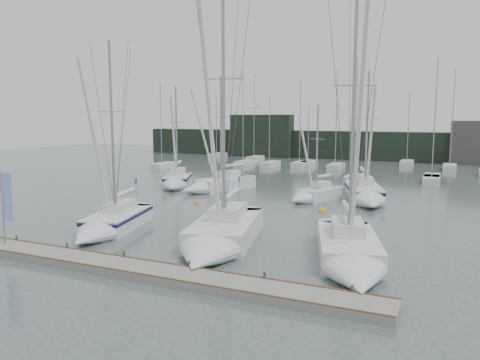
{
  "coord_description": "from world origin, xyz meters",
  "views": [
    {
      "loc": [
        13.56,
        -23.31,
        7.82
      ],
      "look_at": [
        0.62,
        5.0,
        3.52
      ],
      "focal_mm": 35.0,
      "sensor_mm": 36.0,
      "label": 1
    }
  ],
  "objects_px": {
    "sailboat_mid_a": "(176,182)",
    "dock_banner": "(6,201)",
    "sailboat_near_center": "(216,241)",
    "sailboat_mid_d": "(366,196)",
    "buoy_a": "(237,213)",
    "buoy_b": "(322,212)",
    "sailboat_mid_c": "(311,196)",
    "sailboat_near_left": "(107,226)",
    "sailboat_near_right": "(352,259)",
    "buoy_c": "(197,203)",
    "sailboat_mid_b": "(212,186)"
  },
  "relations": [
    {
      "from": "sailboat_near_right",
      "to": "buoy_b",
      "type": "relative_size",
      "value": 24.7
    },
    {
      "from": "buoy_a",
      "to": "buoy_b",
      "type": "bearing_deg",
      "value": 28.57
    },
    {
      "from": "sailboat_mid_a",
      "to": "buoy_a",
      "type": "bearing_deg",
      "value": -62.25
    },
    {
      "from": "sailboat_near_right",
      "to": "buoy_c",
      "type": "relative_size",
      "value": 28.03
    },
    {
      "from": "sailboat_near_center",
      "to": "dock_banner",
      "type": "relative_size",
      "value": 3.99
    },
    {
      "from": "sailboat_near_center",
      "to": "sailboat_mid_d",
      "type": "xyz_separation_m",
      "value": [
        5.35,
        19.0,
        0.04
      ]
    },
    {
      "from": "sailboat_mid_c",
      "to": "sailboat_mid_a",
      "type": "bearing_deg",
      "value": -165.2
    },
    {
      "from": "sailboat_near_right",
      "to": "sailboat_mid_a",
      "type": "relative_size",
      "value": 1.35
    },
    {
      "from": "sailboat_mid_c",
      "to": "buoy_a",
      "type": "distance_m",
      "value": 8.45
    },
    {
      "from": "buoy_a",
      "to": "buoy_b",
      "type": "height_order",
      "value": "buoy_b"
    },
    {
      "from": "sailboat_mid_a",
      "to": "buoy_c",
      "type": "relative_size",
      "value": 20.83
    },
    {
      "from": "sailboat_near_left",
      "to": "buoy_b",
      "type": "relative_size",
      "value": 21.22
    },
    {
      "from": "sailboat_near_left",
      "to": "sailboat_mid_d",
      "type": "bearing_deg",
      "value": 38.56
    },
    {
      "from": "sailboat_near_right",
      "to": "sailboat_mid_b",
      "type": "relative_size",
      "value": 1.25
    },
    {
      "from": "sailboat_mid_b",
      "to": "sailboat_near_left",
      "type": "bearing_deg",
      "value": -62.48
    },
    {
      "from": "sailboat_near_left",
      "to": "buoy_a",
      "type": "height_order",
      "value": "sailboat_near_left"
    },
    {
      "from": "sailboat_near_left",
      "to": "sailboat_mid_a",
      "type": "height_order",
      "value": "sailboat_near_left"
    },
    {
      "from": "buoy_b",
      "to": "sailboat_near_right",
      "type": "bearing_deg",
      "value": -69.52
    },
    {
      "from": "sailboat_near_left",
      "to": "sailboat_near_center",
      "type": "height_order",
      "value": "sailboat_near_center"
    },
    {
      "from": "buoy_c",
      "to": "sailboat_near_right",
      "type": "bearing_deg",
      "value": -37.98
    },
    {
      "from": "sailboat_mid_a",
      "to": "dock_banner",
      "type": "xyz_separation_m",
      "value": [
        3.9,
        -24.35,
        2.29
      ]
    },
    {
      "from": "sailboat_near_right",
      "to": "sailboat_mid_c",
      "type": "relative_size",
      "value": 1.68
    },
    {
      "from": "sailboat_near_left",
      "to": "sailboat_mid_d",
      "type": "height_order",
      "value": "sailboat_near_left"
    },
    {
      "from": "sailboat_mid_c",
      "to": "dock_banner",
      "type": "xyz_separation_m",
      "value": [
        -11.71,
        -22.63,
        2.41
      ]
    },
    {
      "from": "sailboat_near_left",
      "to": "dock_banner",
      "type": "height_order",
      "value": "sailboat_near_left"
    },
    {
      "from": "sailboat_near_center",
      "to": "sailboat_mid_b",
      "type": "bearing_deg",
      "value": 105.23
    },
    {
      "from": "sailboat_near_center",
      "to": "buoy_a",
      "type": "relative_size",
      "value": 30.12
    },
    {
      "from": "sailboat_near_left",
      "to": "buoy_b",
      "type": "distance_m",
      "value": 17.21
    },
    {
      "from": "sailboat_near_right",
      "to": "dock_banner",
      "type": "xyz_separation_m",
      "value": [
        -18.98,
        -4.75,
        2.34
      ]
    },
    {
      "from": "sailboat_mid_b",
      "to": "buoy_c",
      "type": "bearing_deg",
      "value": -52.55
    },
    {
      "from": "buoy_b",
      "to": "buoy_c",
      "type": "height_order",
      "value": "buoy_b"
    },
    {
      "from": "sailboat_near_center",
      "to": "sailboat_mid_b",
      "type": "xyz_separation_m",
      "value": [
        -10.3,
        18.98,
        -0.02
      ]
    },
    {
      "from": "sailboat_near_left",
      "to": "buoy_b",
      "type": "xyz_separation_m",
      "value": [
        11.16,
        13.09,
        -0.56
      ]
    },
    {
      "from": "buoy_a",
      "to": "sailboat_mid_a",
      "type": "bearing_deg",
      "value": 141.74
    },
    {
      "from": "sailboat_mid_a",
      "to": "sailboat_mid_b",
      "type": "bearing_deg",
      "value": -29.63
    },
    {
      "from": "sailboat_mid_d",
      "to": "sailboat_mid_b",
      "type": "bearing_deg",
      "value": 162.9
    },
    {
      "from": "sailboat_mid_a",
      "to": "dock_banner",
      "type": "distance_m",
      "value": 24.77
    },
    {
      "from": "sailboat_near_center",
      "to": "sailboat_near_right",
      "type": "distance_m",
      "value": 7.85
    },
    {
      "from": "sailboat_near_center",
      "to": "buoy_b",
      "type": "relative_size",
      "value": 26.49
    },
    {
      "from": "sailboat_near_center",
      "to": "sailboat_near_right",
      "type": "height_order",
      "value": "sailboat_near_center"
    },
    {
      "from": "buoy_a",
      "to": "buoy_b",
      "type": "xyz_separation_m",
      "value": [
        6.11,
        3.33,
        0.0
      ]
    },
    {
      "from": "dock_banner",
      "to": "sailboat_mid_d",
      "type": "bearing_deg",
      "value": 32.51
    },
    {
      "from": "buoy_c",
      "to": "dock_banner",
      "type": "height_order",
      "value": "dock_banner"
    },
    {
      "from": "sailboat_near_right",
      "to": "sailboat_mid_d",
      "type": "xyz_separation_m",
      "value": [
        -2.5,
        19.17,
        0.07
      ]
    },
    {
      "from": "sailboat_near_right",
      "to": "dock_banner",
      "type": "bearing_deg",
      "value": 177.39
    },
    {
      "from": "sailboat_near_center",
      "to": "buoy_c",
      "type": "relative_size",
      "value": 30.06
    },
    {
      "from": "buoy_b",
      "to": "sailboat_mid_b",
      "type": "bearing_deg",
      "value": 157.56
    },
    {
      "from": "sailboat_mid_c",
      "to": "buoy_a",
      "type": "bearing_deg",
      "value": -97.04
    },
    {
      "from": "sailboat_near_right",
      "to": "sailboat_mid_c",
      "type": "height_order",
      "value": "sailboat_near_right"
    },
    {
      "from": "sailboat_near_left",
      "to": "sailboat_mid_a",
      "type": "xyz_separation_m",
      "value": [
        -6.57,
        18.93,
        0.07
      ]
    }
  ]
}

